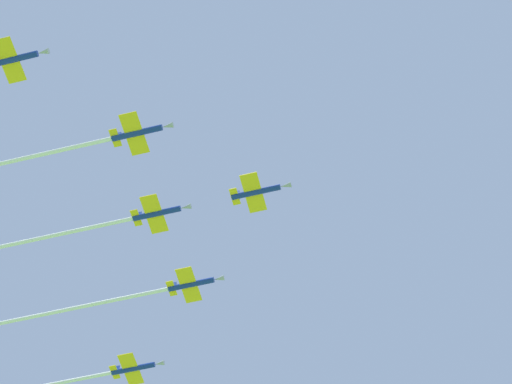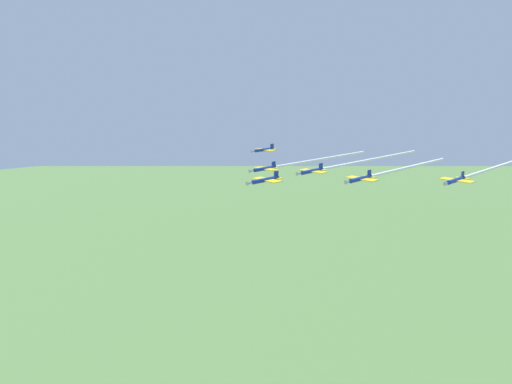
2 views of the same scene
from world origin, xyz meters
TOP-DOWN VIEW (x-y plane):
  - jet_lead at (10.53, 11.29)m, footprint 11.00×8.06m
  - jet_port_inner at (43.06, -1.89)m, footprint 52.09×9.10m
  - jet_starboard_inner at (42.61, 31.19)m, footprint 58.80×9.80m
  - jet_port_outer at (48.37, 15.23)m, footprint 64.17×10.36m
  - jet_starboard_outer at (63.28, -16.36)m, footprint 56.94×9.61m
  - jet_center_rear at (39.90, 47.48)m, footprint 11.00×8.06m

SIDE VIEW (x-z plane):
  - jet_starboard_inner at x=42.61m, z-range 140.46..142.74m
  - jet_port_outer at x=48.37m, z-range 141.62..143.91m
  - jet_lead at x=10.53m, z-range 141.67..143.96m
  - jet_starboard_outer at x=63.28m, z-range 141.70..143.99m
  - jet_port_inner at x=43.06m, z-range 142.01..144.29m
  - jet_center_rear at x=39.90m, z-range 143.06..145.35m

